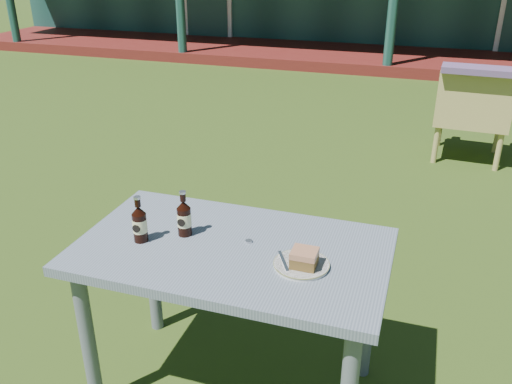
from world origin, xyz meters
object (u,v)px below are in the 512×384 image
(cafe_table, at_px, (232,269))
(cake_slice, at_px, (304,258))
(cola_bottle_far, at_px, (140,223))
(plate, at_px, (301,265))
(cola_bottle_near, at_px, (184,218))
(armchair_left, at_px, (473,111))

(cafe_table, distance_m, cake_slice, 0.34)
(cafe_table, height_order, cola_bottle_far, cola_bottle_far)
(plate, relative_size, cola_bottle_near, 1.07)
(plate, height_order, cake_slice, cake_slice)
(plate, xyz_separation_m, cake_slice, (0.01, -0.01, 0.04))
(cafe_table, bearing_deg, cola_bottle_near, 171.71)
(cafe_table, height_order, cola_bottle_near, cola_bottle_near)
(cafe_table, height_order, armchair_left, armchair_left)
(cola_bottle_far, bearing_deg, plate, 1.28)
(armchair_left, bearing_deg, cola_bottle_far, -112.69)
(cafe_table, distance_m, plate, 0.31)
(cake_slice, bearing_deg, cola_bottle_far, -179.80)
(cafe_table, relative_size, cake_slice, 13.04)
(cafe_table, xyz_separation_m, cola_bottle_far, (-0.35, -0.07, 0.18))
(plate, bearing_deg, cake_slice, -45.08)
(cafe_table, relative_size, plate, 5.88)
(cola_bottle_far, relative_size, armchair_left, 0.23)
(cola_bottle_near, distance_m, armchair_left, 3.43)
(cake_slice, xyz_separation_m, cola_bottle_far, (-0.66, -0.00, 0.03))
(cake_slice, height_order, cola_bottle_far, cola_bottle_far)
(plate, distance_m, cake_slice, 0.04)
(cake_slice, relative_size, cola_bottle_far, 0.48)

